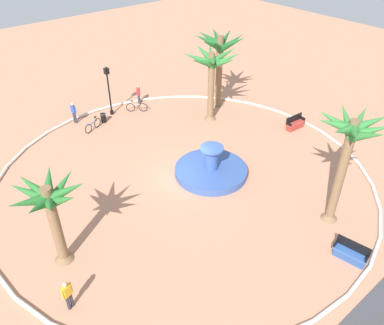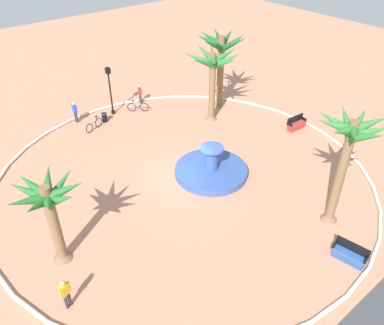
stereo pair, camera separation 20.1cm
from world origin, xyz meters
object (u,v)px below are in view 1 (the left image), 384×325
Objects in this scene: trash_bin at (103,118)px; person_cyclist_photo at (138,93)px; palm_tree_by_curb at (349,142)px; palm_tree_mid_plaza at (49,205)px; palm_tree_far_side at (212,67)px; person_pedestrian_stroll at (68,294)px; person_cyclist_helmet at (74,112)px; bench_east at (350,254)px; bicycle_red_frame at (137,107)px; fountain at (211,170)px; bench_west at (295,124)px; lamppost at (109,87)px; bicycle_by_lamppost at (93,125)px; palm_tree_near_fountain at (220,52)px.

trash_bin is 0.45× the size of person_cyclist_photo.
palm_tree_by_curb reaches higher than palm_tree_mid_plaza.
palm_tree_far_side is 3.44× the size of person_pedestrian_stroll.
palm_tree_mid_plaza reaches higher than person_cyclist_helmet.
bicycle_red_frame is at bearing -92.08° from bench_east.
bicycle_red_frame is at bearing -86.63° from palm_tree_by_curb.
fountain is at bearing 83.51° from bicycle_red_frame.
bench_east is 1.00× the size of person_cyclist_helmet.
palm_tree_mid_plaza is (9.99, 0.60, 3.15)m from fountain.
bench_west is (-18.61, -0.85, -3.10)m from palm_tree_mid_plaza.
fountain reaches higher than bicycle_red_frame.
bench_east is at bearing 52.72° from palm_tree_by_curb.
lamppost reaches higher than person_pedestrian_stroll.
bicycle_by_lamppost is (11.58, -9.38, 0.04)m from bench_west.
palm_tree_far_side is 18.20m from person_pedestrian_stroll.
person_pedestrian_stroll is at bearing 58.34° from bicycle_by_lamppost.
bench_west is (-1.72, 6.56, -4.12)m from palm_tree_near_fountain.
palm_tree_by_curb is at bearing 98.79° from lamppost.
palm_tree_mid_plaza is 18.89m from bench_west.
bicycle_red_frame is (-0.70, -19.37, 0.04)m from bench_east.
person_pedestrian_stroll reaches higher than trash_bin.
palm_tree_mid_plaza is 6.29× the size of trash_bin.
palm_tree_near_fountain is 3.72× the size of person_pedestrian_stroll.
palm_tree_by_curb is 18.66m from person_cyclist_photo.
palm_tree_far_side reaches higher than bench_east.
palm_tree_mid_plaza is 13.98m from person_cyclist_helmet.
palm_tree_far_side is (-14.80, -5.95, 0.75)m from palm_tree_mid_plaza.
person_cyclist_photo is (6.52, -10.94, 0.55)m from bench_west.
palm_tree_far_side is 7.52× the size of trash_bin.
person_cyclist_photo reaches higher than person_pedestrian_stroll.
palm_tree_mid_plaza is at bearing 2.63° from bench_west.
person_cyclist_helmet is at bearing -74.45° from bicycle_by_lamppost.
palm_tree_far_side is 3.30× the size of bench_east.
bicycle_by_lamppost is at bearing -124.50° from palm_tree_mid_plaza.
fountain is at bearing 107.04° from bicycle_by_lamppost.
fountain is at bearing -163.47° from person_pedestrian_stroll.
trash_bin is (1.78, -10.22, 0.09)m from fountain.
person_cyclist_helmet is 1.04× the size of person_pedestrian_stroll.
trash_bin is at bearing -77.18° from palm_tree_by_curb.
palm_tree_near_fountain is 8.87m from lamppost.
palm_tree_by_curb reaches higher than trash_bin.
lamppost reaches higher than bicycle_red_frame.
palm_tree_near_fountain reaches higher than palm_tree_far_side.
person_cyclist_photo is at bearing -94.62° from bench_east.
bicycle_red_frame is 17.95m from person_pedestrian_stroll.
lamppost is at bearing 5.01° from person_cyclist_photo.
person_cyclist_helmet is (4.62, -1.44, 0.55)m from bicycle_red_frame.
person_cyclist_helmet is (10.38, -4.70, -3.54)m from palm_tree_near_fountain.
fountain is at bearing -176.58° from palm_tree_mid_plaza.
palm_tree_far_side is at bearing 127.89° from bicycle_red_frame.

